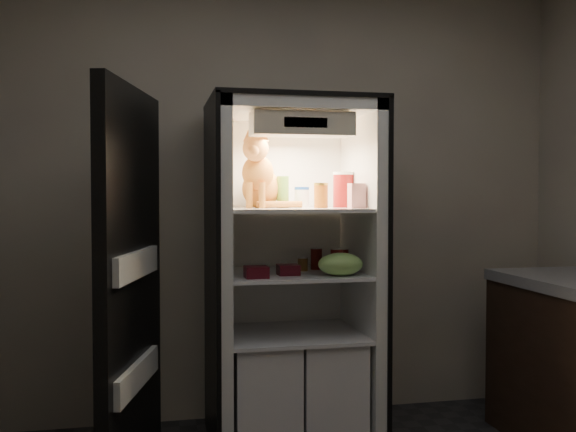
# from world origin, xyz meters

# --- Properties ---
(room_shell) EXTENTS (3.60, 3.60, 3.60)m
(room_shell) POSITION_xyz_m (0.00, 0.00, 1.62)
(room_shell) COLOR white
(room_shell) RESTS_ON floor
(refrigerator) EXTENTS (0.90, 0.72, 1.88)m
(refrigerator) POSITION_xyz_m (0.00, 1.38, 0.79)
(refrigerator) COLOR white
(refrigerator) RESTS_ON floor
(fridge_door) EXTENTS (0.27, 0.86, 1.85)m
(fridge_door) POSITION_xyz_m (-0.84, 0.92, 0.91)
(fridge_door) COLOR black
(fridge_door) RESTS_ON floor
(tabby_cat) EXTENTS (0.35, 0.42, 0.42)m
(tabby_cat) POSITION_xyz_m (-0.17, 1.41, 1.45)
(tabby_cat) COLOR #BE6B18
(tabby_cat) RESTS_ON refrigerator
(parmesan_shaker) EXTENTS (0.07, 0.07, 0.17)m
(parmesan_shaker) POSITION_xyz_m (-0.04, 1.39, 1.38)
(parmesan_shaker) COLOR #268E2D
(parmesan_shaker) RESTS_ON refrigerator
(mayo_tub) EXTENTS (0.08, 0.08, 0.12)m
(mayo_tub) POSITION_xyz_m (0.08, 1.44, 1.35)
(mayo_tub) COLOR white
(mayo_tub) RESTS_ON refrigerator
(salsa_jar) EXTENTS (0.08, 0.08, 0.14)m
(salsa_jar) POSITION_xyz_m (0.15, 1.30, 1.36)
(salsa_jar) COLOR maroon
(salsa_jar) RESTS_ON refrigerator
(pepper_jar) EXTENTS (0.12, 0.12, 0.20)m
(pepper_jar) POSITION_xyz_m (0.32, 1.42, 1.39)
(pepper_jar) COLOR #A41519
(pepper_jar) RESTS_ON refrigerator
(cream_carton) EXTENTS (0.08, 0.08, 0.13)m
(cream_carton) POSITION_xyz_m (0.32, 1.18, 1.36)
(cream_carton) COLOR white
(cream_carton) RESTS_ON refrigerator
(soda_can_a) EXTENTS (0.07, 0.07, 0.12)m
(soda_can_a) POSITION_xyz_m (0.16, 1.43, 1.00)
(soda_can_a) COLOR black
(soda_can_a) RESTS_ON refrigerator
(soda_can_b) EXTENTS (0.07, 0.07, 0.12)m
(soda_can_b) POSITION_xyz_m (0.29, 1.33, 1.00)
(soda_can_b) COLOR black
(soda_can_b) RESTS_ON refrigerator
(soda_can_c) EXTENTS (0.07, 0.07, 0.13)m
(soda_can_c) POSITION_xyz_m (0.24, 1.27, 1.00)
(soda_can_c) COLOR black
(soda_can_c) RESTS_ON refrigerator
(condiment_jar) EXTENTS (0.06, 0.06, 0.08)m
(condiment_jar) POSITION_xyz_m (0.07, 1.37, 0.98)
(condiment_jar) COLOR brown
(condiment_jar) RESTS_ON refrigerator
(grape_bag) EXTENTS (0.24, 0.17, 0.12)m
(grape_bag) POSITION_xyz_m (0.21, 1.13, 1.00)
(grape_bag) COLOR #7EB253
(grape_bag) RESTS_ON refrigerator
(berry_box_left) EXTENTS (0.12, 0.12, 0.06)m
(berry_box_left) POSITION_xyz_m (-0.23, 1.13, 0.97)
(berry_box_left) COLOR #4A0C12
(berry_box_left) RESTS_ON refrigerator
(berry_box_right) EXTENTS (0.11, 0.11, 0.06)m
(berry_box_right) POSITION_xyz_m (-0.05, 1.21, 0.97)
(berry_box_right) COLOR #4A0C12
(berry_box_right) RESTS_ON refrigerator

